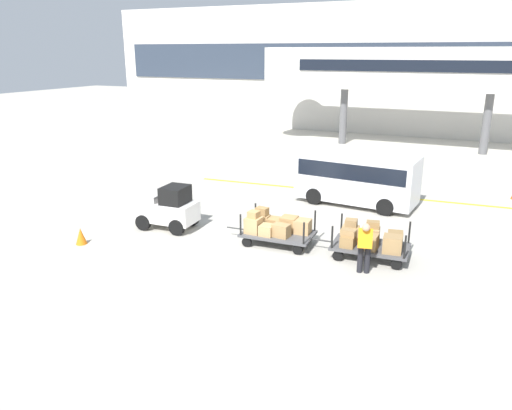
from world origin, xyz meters
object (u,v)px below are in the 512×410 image
baggage_handler (365,245)px  baggage_cart_lead (276,227)px  baggage_tug (168,208)px  shuttle_van (357,175)px  baggage_cart_middle (371,241)px  safety_cone_far (81,236)px

baggage_handler → baggage_cart_lead: bearing=160.5°
baggage_tug → shuttle_van: bearing=46.5°
baggage_cart_lead → baggage_cart_middle: baggage_cart_lead is taller
baggage_tug → baggage_cart_lead: (4.08, 0.22, -0.19)m
shuttle_van → baggage_cart_lead: bearing=-103.6°
baggage_cart_lead → baggage_cart_middle: 3.09m
baggage_cart_middle → baggage_handler: (0.06, -1.21, 0.31)m
shuttle_van → safety_cone_far: bearing=-131.1°
baggage_cart_middle → shuttle_van: bearing=108.1°
baggage_cart_middle → safety_cone_far: 9.34m
baggage_cart_lead → baggage_cart_middle: (3.09, 0.10, -0.00)m
shuttle_van → safety_cone_far: (-7.14, -8.19, -0.96)m
baggage_cart_lead → baggage_handler: (3.15, -1.12, 0.31)m
baggage_tug → safety_cone_far: bearing=-124.8°
baggage_tug → baggage_cart_lead: size_ratio=0.71×
baggage_cart_lead → baggage_cart_middle: bearing=1.8°
baggage_cart_middle → baggage_handler: baggage_handler is taller
baggage_handler → safety_cone_far: (-8.97, -1.61, -0.59)m
baggage_cart_middle → baggage_handler: 1.25m
baggage_cart_lead → shuttle_van: size_ratio=0.61×
baggage_cart_lead → baggage_handler: baggage_handler is taller
baggage_tug → baggage_cart_lead: bearing=3.1°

